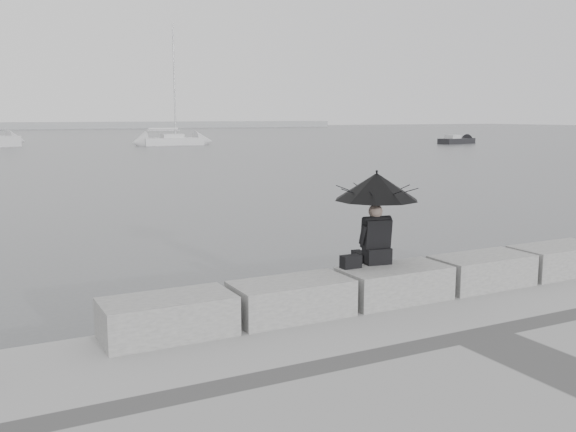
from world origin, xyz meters
TOP-DOWN VIEW (x-y plane):
  - ground at (0.00, 0.00)m, footprint 360.00×360.00m
  - stone_block_far_left at (-3.40, -0.45)m, footprint 1.60×0.80m
  - stone_block_left at (-1.70, -0.45)m, footprint 1.60×0.80m
  - stone_block_centre at (0.00, -0.45)m, footprint 1.60×0.80m
  - stone_block_right at (1.70, -0.45)m, footprint 1.60×0.80m
  - stone_block_far_right at (3.40, -0.45)m, footprint 1.60×0.80m
  - seated_person at (-0.10, -0.10)m, footprint 1.25×1.25m
  - bag at (-0.59, -0.19)m, footprint 0.29×0.16m
  - sailboat_right at (15.38, 59.94)m, footprint 6.43×2.44m
  - small_motorboat at (45.44, 48.77)m, footprint 5.28×2.66m

SIDE VIEW (x-z plane):
  - ground at x=0.00m, z-range 0.00..0.00m
  - small_motorboat at x=45.44m, z-range -0.23..0.87m
  - sailboat_right at x=15.38m, z-range -5.91..6.99m
  - stone_block_far_left at x=-3.40m, z-range 0.50..1.00m
  - stone_block_left at x=-1.70m, z-range 0.50..1.00m
  - stone_block_centre at x=0.00m, z-range 0.50..1.00m
  - stone_block_right at x=1.70m, z-range 0.50..1.00m
  - stone_block_far_right at x=3.40m, z-range 0.50..1.00m
  - bag at x=-0.59m, z-range 1.00..1.19m
  - seated_person at x=-0.10m, z-range 1.32..2.71m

